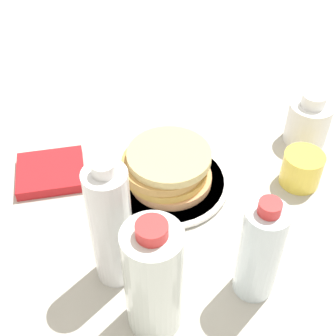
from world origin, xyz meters
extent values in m
plane|color=#BCB7AD|center=(0.00, 0.00, 0.00)|extent=(4.00, 4.00, 0.00)
cylinder|color=white|center=(-0.03, 0.00, 0.01)|extent=(0.21, 0.21, 0.01)
cylinder|color=white|center=(-0.03, 0.00, 0.01)|extent=(0.23, 0.23, 0.01)
cylinder|color=tan|center=(-0.03, 0.00, 0.02)|extent=(0.15, 0.15, 0.02)
cylinder|color=gold|center=(-0.02, 0.00, 0.04)|extent=(0.15, 0.15, 0.01)
cylinder|color=tan|center=(-0.02, 0.00, 0.05)|extent=(0.15, 0.15, 0.02)
cylinder|color=#D1BA79|center=(-0.03, -0.01, 0.07)|extent=(0.15, 0.15, 0.02)
cylinder|color=yellow|center=(-0.26, -0.09, 0.03)|extent=(0.07, 0.07, 0.07)
cylinder|color=white|center=(-0.25, -0.21, 0.04)|extent=(0.09, 0.09, 0.09)
cylinder|color=white|center=(-0.25, -0.21, 0.10)|extent=(0.05, 0.05, 0.02)
cylinder|color=white|center=(-0.01, 0.21, 0.11)|extent=(0.06, 0.06, 0.22)
cylinder|color=white|center=(-0.01, 0.21, 0.22)|extent=(0.03, 0.03, 0.02)
cylinder|color=silver|center=(-0.22, 0.16, 0.09)|extent=(0.06, 0.06, 0.17)
cylinder|color=red|center=(-0.22, 0.16, 0.18)|extent=(0.03, 0.03, 0.02)
cylinder|color=silver|center=(-0.10, 0.26, 0.10)|extent=(0.08, 0.08, 0.19)
cylinder|color=red|center=(-0.10, 0.26, 0.20)|extent=(0.04, 0.04, 0.02)
cube|color=red|center=(0.19, 0.05, 0.01)|extent=(0.16, 0.16, 0.02)
camera|label=1|loc=(-0.23, 0.58, 0.63)|focal=50.00mm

